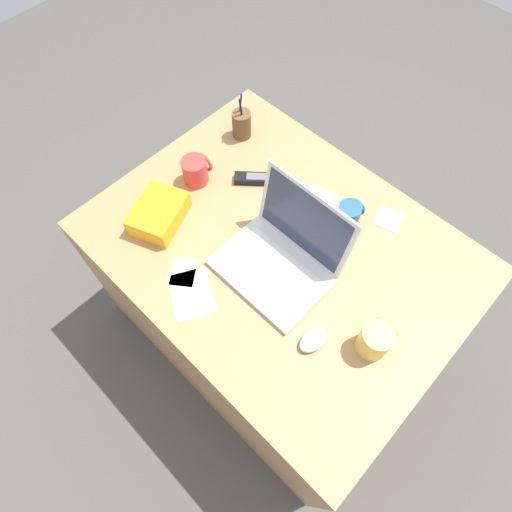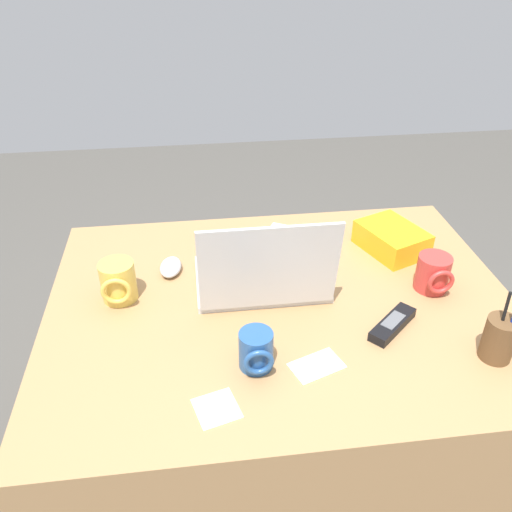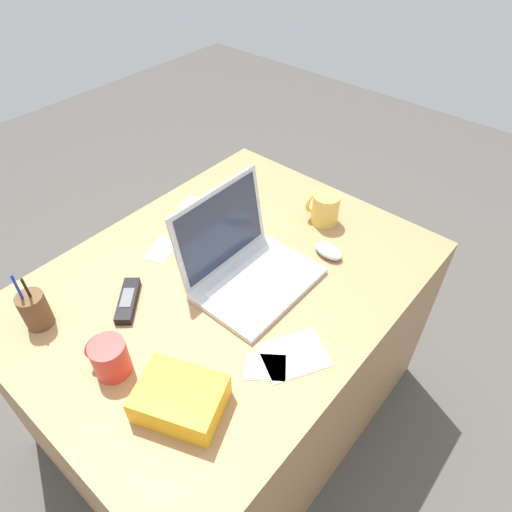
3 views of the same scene
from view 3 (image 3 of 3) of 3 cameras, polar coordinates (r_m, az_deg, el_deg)
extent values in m
plane|color=#4C4944|center=(1.91, -2.87, -17.89)|extent=(6.00, 6.00, 0.00)
cube|color=#A87C4F|center=(1.61, -3.32, -11.72)|extent=(1.20, 0.91, 0.71)
cube|color=silver|center=(1.31, 0.39, -3.49)|extent=(0.34, 0.24, 0.02)
cube|color=silver|center=(1.31, -0.33, -2.73)|extent=(0.28, 0.12, 0.00)
cube|color=silver|center=(1.27, 2.95, -4.76)|extent=(0.10, 0.05, 0.00)
cube|color=silver|center=(1.29, -4.44, 3.50)|extent=(0.33, 0.05, 0.24)
cube|color=#283347|center=(1.29, -4.28, 3.44)|extent=(0.30, 0.04, 0.21)
ellipsoid|color=silver|center=(1.42, 9.09, 0.65)|extent=(0.07, 0.10, 0.03)
cylinder|color=#E0BC4C|center=(1.52, 8.70, 5.88)|extent=(0.09, 0.09, 0.11)
torus|color=#E0BC4C|center=(1.54, 7.16, 6.80)|extent=(0.08, 0.01, 0.08)
cylinder|color=#26518C|center=(1.48, -7.58, 4.38)|extent=(0.08, 0.08, 0.09)
torus|color=#26518C|center=(1.50, -8.75, 5.18)|extent=(0.07, 0.01, 0.07)
cylinder|color=#C63833|center=(1.15, -17.79, -12.10)|extent=(0.09, 0.09, 0.10)
torus|color=#C63833|center=(1.18, -19.25, -10.57)|extent=(0.07, 0.01, 0.07)
cube|color=black|center=(1.31, -15.76, -5.40)|extent=(0.14, 0.14, 0.02)
cube|color=#595B60|center=(1.30, -15.87, -5.02)|extent=(0.07, 0.07, 0.00)
cylinder|color=brown|center=(1.32, -25.95, -6.11)|extent=(0.07, 0.07, 0.10)
cylinder|color=#1933B2|center=(1.29, -27.15, -4.89)|extent=(0.01, 0.02, 0.16)
cylinder|color=black|center=(1.29, -26.35, -4.70)|extent=(0.01, 0.02, 0.15)
cube|color=#F2AD19|center=(1.07, -9.48, -17.23)|extent=(0.20, 0.23, 0.07)
cube|color=white|center=(1.46, -11.73, 0.85)|extent=(0.13, 0.11, 0.00)
cube|color=white|center=(1.62, -7.80, 6.38)|extent=(0.10, 0.10, 0.00)
cube|color=white|center=(1.14, 1.21, -13.75)|extent=(0.12, 0.13, 0.00)
cube|color=white|center=(1.17, 4.79, -12.25)|extent=(0.20, 0.18, 0.00)
camera|label=1|loc=(1.11, 52.48, 45.30)|focal=30.31mm
camera|label=2|loc=(1.94, -29.04, 35.50)|focal=37.25mm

